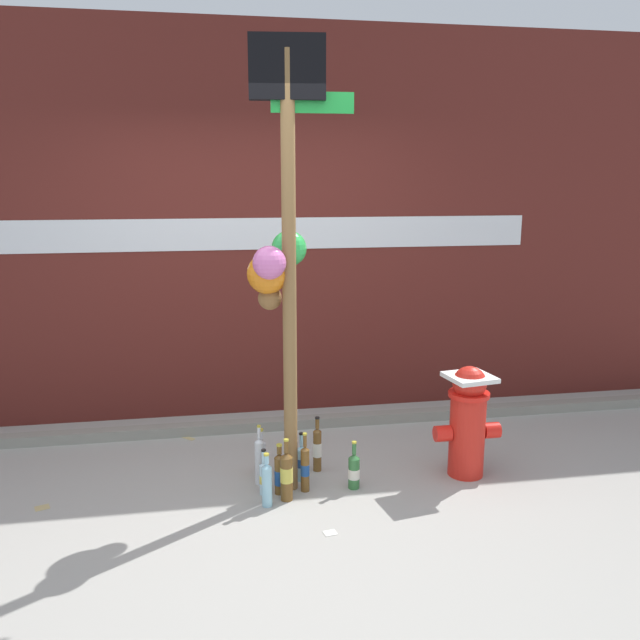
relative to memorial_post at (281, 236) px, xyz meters
The scene contains 19 objects.
ground_plane 1.66m from the memorial_post, 112.46° to the right, with size 14.00×14.00×0.00m, color #9E9B93.
building_wall 1.55m from the memorial_post, 94.33° to the left, with size 10.00×0.21×3.19m.
curb_strip 1.89m from the memorial_post, 96.50° to the left, with size 8.00×0.12×0.08m, color gray.
memorial_post is the anchor object (origin of this frame).
fire_hydrant 1.75m from the memorial_post, ahead, with size 0.45×0.33×0.76m.
bottle_0 1.47m from the memorial_post, 154.32° to the left, with size 0.06×0.06×0.41m.
bottle_1 1.58m from the memorial_post, 12.18° to the right, with size 0.08×0.08×0.32m.
bottle_2 1.50m from the memorial_post, 112.39° to the right, with size 0.07×0.07×0.34m.
bottle_3 1.48m from the memorial_post, 32.45° to the right, with size 0.06×0.06×0.39m.
bottle_4 1.50m from the memorial_post, 38.39° to the left, with size 0.06×0.06×0.39m.
bottle_5 1.47m from the memorial_post, 91.09° to the right, with size 0.08×0.08×0.40m.
bottle_6 1.51m from the memorial_post, 118.94° to the right, with size 0.06×0.06×0.34m.
bottle_7 1.52m from the memorial_post, 120.58° to the left, with size 0.08×0.08×0.32m.
bottle_8 1.52m from the memorial_post, 148.59° to the right, with size 0.06×0.06×0.30m.
bottle_9 1.52m from the memorial_post, 70.42° to the left, with size 0.07×0.07×0.34m.
bottle_10 1.51m from the memorial_post, 29.66° to the left, with size 0.07×0.07×0.34m.
litter_0 2.21m from the memorial_post, behind, with size 0.07×0.08×0.01m, color tan.
litter_1 1.99m from the memorial_post, 124.06° to the left, with size 0.14×0.04×0.01m, color tan.
litter_2 1.75m from the memorial_post, 72.98° to the right, with size 0.07×0.06×0.01m, color silver.
Camera 1 is at (-0.34, -3.68, 1.97)m, focal length 36.98 mm.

